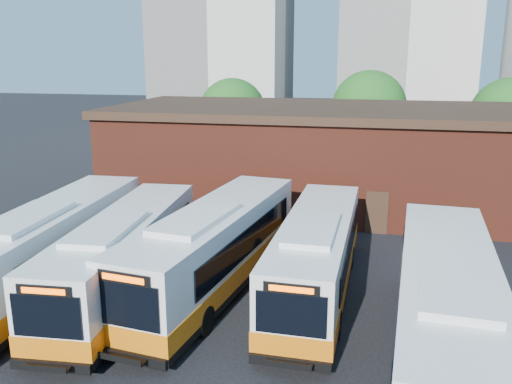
% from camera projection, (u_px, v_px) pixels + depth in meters
% --- Properties ---
extents(ground, '(220.00, 220.00, 0.00)m').
position_uv_depth(ground, '(277.00, 362.00, 17.49)').
color(ground, black).
extents(bus_farwest, '(3.42, 13.56, 3.66)m').
position_uv_depth(bus_farwest, '(51.00, 250.00, 22.72)').
color(bus_farwest, silver).
rests_on(bus_farwest, ground).
extents(bus_west, '(3.57, 12.85, 3.46)m').
position_uv_depth(bus_west, '(124.00, 259.00, 22.04)').
color(bus_west, silver).
rests_on(bus_west, ground).
extents(bus_midwest, '(4.53, 13.75, 3.69)m').
position_uv_depth(bus_midwest, '(214.00, 252.00, 22.53)').
color(bus_midwest, silver).
rests_on(bus_midwest, ground).
extents(bus_mideast, '(2.84, 12.65, 3.43)m').
position_uv_depth(bus_mideast, '(316.00, 259.00, 22.06)').
color(bus_mideast, silver).
rests_on(bus_mideast, ground).
extents(bus_east, '(3.78, 14.07, 3.79)m').
position_uv_depth(bus_east, '(446.00, 320.00, 16.63)').
color(bus_east, silver).
rests_on(bus_east, ground).
extents(depot_building, '(28.60, 12.60, 6.40)m').
position_uv_depth(depot_building, '(332.00, 155.00, 35.61)').
color(depot_building, '#5F2416').
rests_on(depot_building, ground).
extents(tree_west, '(6.00, 6.00, 7.65)m').
position_uv_depth(tree_west, '(232.00, 112.00, 48.72)').
color(tree_west, '#382314').
rests_on(tree_west, ground).
extents(tree_mid, '(6.56, 6.56, 8.36)m').
position_uv_depth(tree_mid, '(369.00, 108.00, 47.98)').
color(tree_mid, '#382314').
rests_on(tree_mid, ground).
extents(tree_east, '(6.24, 6.24, 7.96)m').
position_uv_depth(tree_east, '(509.00, 117.00, 42.89)').
color(tree_east, '#382314').
rests_on(tree_east, ground).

